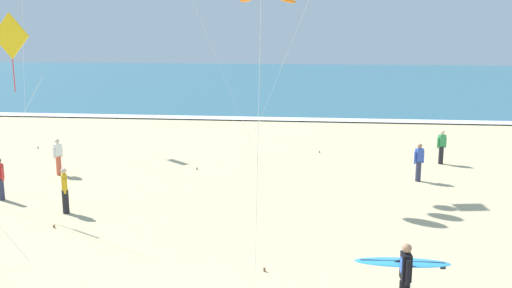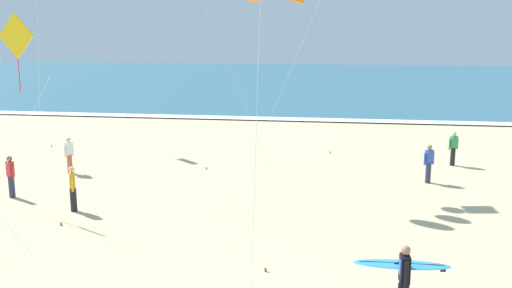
# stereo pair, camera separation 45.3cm
# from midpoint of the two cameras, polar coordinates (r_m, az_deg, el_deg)

# --- Properties ---
(ocean_water) EXTENTS (160.00, 60.00, 0.08)m
(ocean_water) POSITION_cam_midpoint_polar(r_m,az_deg,el_deg) (68.50, 5.53, 6.35)
(ocean_water) COLOR #2D6075
(ocean_water) RESTS_ON ground
(shoreline_foam) EXTENTS (160.00, 1.47, 0.01)m
(shoreline_foam) POSITION_cam_midpoint_polar(r_m,az_deg,el_deg) (39.01, 4.82, 2.48)
(shoreline_foam) COLOR white
(shoreline_foam) RESTS_ON ocean_water
(surfer_lead) EXTENTS (2.16, 0.96, 1.71)m
(surfer_lead) POSITION_cam_midpoint_polar(r_m,az_deg,el_deg) (13.10, 13.62, -12.09)
(surfer_lead) COLOR black
(surfer_lead) RESTS_ON ground
(kite_diamond_golden_close) EXTENTS (5.30, 1.40, 6.60)m
(kite_diamond_golden_close) POSITION_cam_midpoint_polar(r_m,az_deg,el_deg) (15.71, -24.50, 8.93)
(kite_diamond_golden_close) COLOR yellow
(kite_diamond_golden_close) RESTS_ON ground
(bystander_red_top) EXTENTS (0.43, 0.32, 1.59)m
(bystander_red_top) POSITION_cam_midpoint_polar(r_m,az_deg,el_deg) (22.95, -24.76, -3.17)
(bystander_red_top) COLOR #2D334C
(bystander_red_top) RESTS_ON ground
(bystander_green_top) EXTENTS (0.46, 0.30, 1.59)m
(bystander_green_top) POSITION_cam_midpoint_polar(r_m,az_deg,el_deg) (27.66, 17.64, -0.27)
(bystander_green_top) COLOR black
(bystander_green_top) RESTS_ON ground
(bystander_blue_top) EXTENTS (0.44, 0.32, 1.59)m
(bystander_blue_top) POSITION_cam_midpoint_polar(r_m,az_deg,el_deg) (24.26, 15.48, -1.76)
(bystander_blue_top) COLOR #2D334C
(bystander_blue_top) RESTS_ON ground
(bystander_white_top) EXTENTS (0.29, 0.46, 1.59)m
(bystander_white_top) POSITION_cam_midpoint_polar(r_m,az_deg,el_deg) (25.87, -19.68, -1.20)
(bystander_white_top) COLOR #D8593F
(bystander_white_top) RESTS_ON ground
(bystander_yellow_top) EXTENTS (0.30, 0.46, 1.59)m
(bystander_yellow_top) POSITION_cam_midpoint_polar(r_m,az_deg,el_deg) (20.51, -19.20, -4.41)
(bystander_yellow_top) COLOR black
(bystander_yellow_top) RESTS_ON ground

